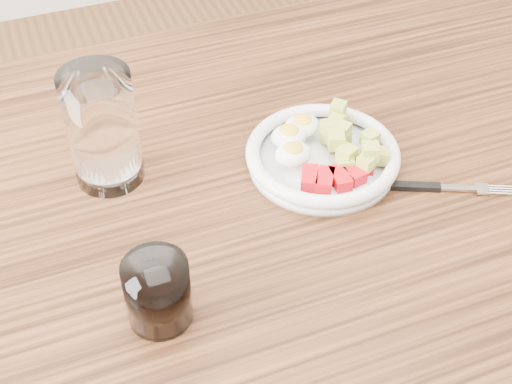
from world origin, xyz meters
TOP-DOWN VIEW (x-y plane):
  - dining_table at (0.00, 0.00)m, footprint 1.50×0.90m
  - bowl at (0.10, 0.06)m, footprint 0.20×0.20m
  - fork at (0.20, -0.03)m, footprint 0.16×0.08m
  - water_glass at (-0.16, 0.13)m, footprint 0.09×0.09m
  - coffee_glass at (-0.16, -0.10)m, footprint 0.07×0.07m

SIDE VIEW (x-z plane):
  - dining_table at x=0.00m, z-range 0.28..1.05m
  - fork at x=0.20m, z-range 0.77..0.78m
  - bowl at x=0.10m, z-range 0.76..0.81m
  - coffee_glass at x=-0.16m, z-range 0.77..0.85m
  - water_glass at x=-0.16m, z-range 0.77..0.92m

